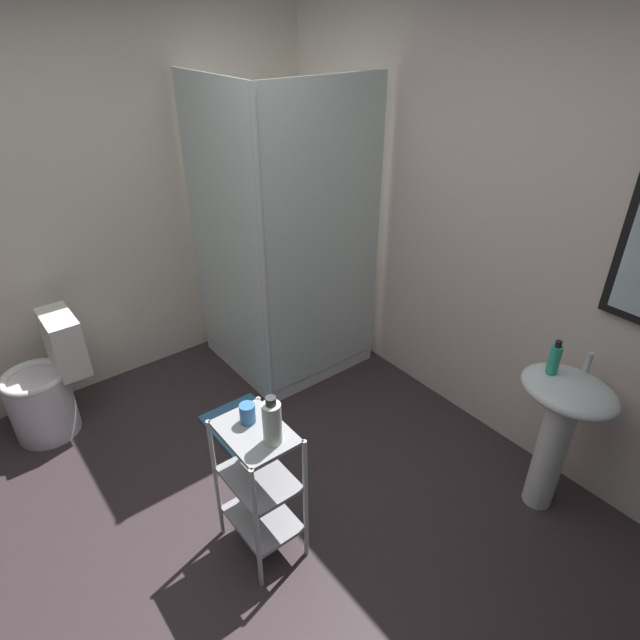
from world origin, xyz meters
The scene contains 12 objects.
ground_plane centered at (0.00, 0.00, -0.01)m, with size 4.20×4.20×0.02m, color #362A2E.
wall_back centered at (0.01, 1.85, 1.25)m, with size 4.20×0.14×2.50m.
wall_left centered at (-1.85, 0.00, 1.25)m, with size 0.10×4.20×2.50m, color beige.
shower_stall centered at (-1.18, 1.18, 0.46)m, with size 0.92×0.92×2.00m.
pedestal_sink centered at (0.72, 1.52, 0.58)m, with size 0.46×0.37×0.81m.
sink_faucet centered at (0.72, 1.64, 0.86)m, with size 0.03×0.03×0.10m, color silver.
toilet centered at (-1.48, -0.36, 0.31)m, with size 0.37×0.49×0.76m.
storage_cart centered at (0.04, 0.21, 0.44)m, with size 0.38×0.28×0.74m.
hand_soap_bottle centered at (0.63, 1.50, 0.89)m, with size 0.05×0.05×0.17m.
lotion_bottle_white centered at (0.14, 0.24, 0.84)m, with size 0.08×0.08×0.23m.
rinse_cup centered at (-0.03, 0.22, 0.79)m, with size 0.07×0.07×0.09m, color #3870B2.
bath_mat centered at (-0.71, 0.57, 0.01)m, with size 0.60×0.40×0.02m, color teal.
Camera 1 is at (1.55, -0.62, 2.30)m, focal length 29.62 mm.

